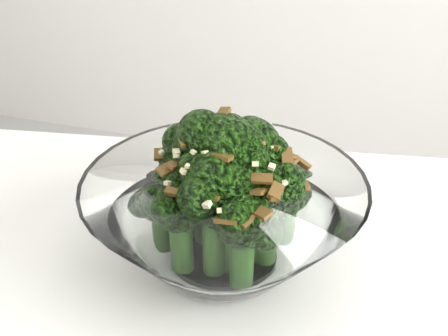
% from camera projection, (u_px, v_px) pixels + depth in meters
% --- Properties ---
extents(broccoli_dish, '(0.24, 0.24, 0.15)m').
position_uv_depth(broccoli_dish, '(225.00, 210.00, 0.43)').
color(broccoli_dish, white).
rests_on(broccoli_dish, table).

